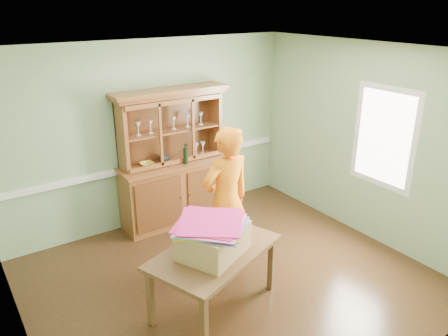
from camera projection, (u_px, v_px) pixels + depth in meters
floor at (231, 280)px, 5.31m from camera, size 4.50×4.50×0.00m
ceiling at (232, 52)px, 4.34m from camera, size 4.50×4.50×0.00m
wall_back at (153, 134)px, 6.36m from camera, size 4.50×0.00×4.50m
wall_left at (11, 235)px, 3.64m from camera, size 0.00×4.00×4.00m
wall_right at (365, 142)px, 6.00m from camera, size 0.00×4.00×4.00m
wall_front at (384, 261)px, 3.28m from camera, size 4.50×0.00×4.50m
chair_rail at (155, 164)px, 6.51m from camera, size 4.41×0.05×0.08m
framed_map at (3, 200)px, 3.81m from camera, size 0.03×0.60×0.46m
window_panel at (384, 138)px, 5.71m from camera, size 0.03×0.96×1.36m
china_hutch at (175, 176)px, 6.53m from camera, size 1.72×0.57×2.03m
dining_table at (214, 257)px, 4.65m from camera, size 1.61×1.28×0.71m
cardboard_box at (213, 240)px, 4.51m from camera, size 0.83×0.77×0.31m
kite_stack at (210, 225)px, 4.42m from camera, size 0.89×0.89×0.06m
person at (226, 201)px, 5.22m from camera, size 0.70×0.48×1.86m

